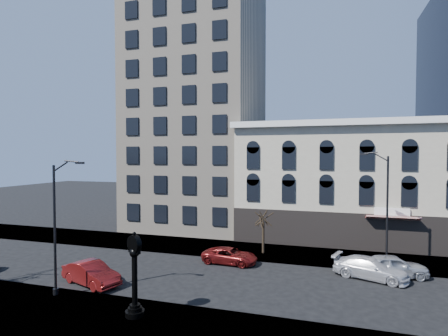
% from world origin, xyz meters
% --- Properties ---
extents(ground, '(160.00, 160.00, 0.00)m').
position_xyz_m(ground, '(0.00, 0.00, 0.00)').
color(ground, black).
rests_on(ground, ground).
extents(sidewalk_far, '(160.00, 6.00, 0.12)m').
position_xyz_m(sidewalk_far, '(0.00, 8.00, 0.06)').
color(sidewalk_far, gray).
rests_on(sidewalk_far, ground).
extents(sidewalk_near, '(160.00, 6.00, 0.12)m').
position_xyz_m(sidewalk_near, '(0.00, -8.00, 0.06)').
color(sidewalk_near, gray).
rests_on(sidewalk_near, ground).
extents(cream_tower, '(15.90, 15.40, 42.50)m').
position_xyz_m(cream_tower, '(-6.11, 18.88, 19.32)').
color(cream_tower, '#C0B29B').
rests_on(cream_tower, ground).
extents(victorian_row, '(22.60, 11.19, 12.50)m').
position_xyz_m(victorian_row, '(12.00, 15.89, 6.00)').
color(victorian_row, '#BEB59C').
rests_on(victorian_row, ground).
extents(street_clock, '(1.07, 1.07, 4.71)m').
position_xyz_m(street_clock, '(0.19, -7.15, 2.25)').
color(street_clock, black).
rests_on(street_clock, sidewalk_near).
extents(street_lamp_near, '(2.28, 0.40, 8.80)m').
position_xyz_m(street_lamp_near, '(-5.63, -5.96, 6.76)').
color(street_lamp_near, black).
rests_on(street_lamp_near, sidewalk_near).
extents(street_lamp_far, '(2.29, 1.19, 9.40)m').
position_xyz_m(street_lamp_far, '(14.27, 6.27, 7.22)').
color(street_lamp_far, black).
rests_on(street_lamp_far, sidewalk_far).
extents(bare_tree_far, '(2.71, 2.71, 4.65)m').
position_xyz_m(bare_tree_far, '(4.74, 7.38, 3.62)').
color(bare_tree_far, '#2C2216').
rests_on(bare_tree_far, sidewalk_far).
extents(car_near_b, '(5.04, 3.05, 1.57)m').
position_xyz_m(car_near_b, '(-5.45, -3.57, 0.78)').
color(car_near_b, maroon).
rests_on(car_near_b, ground).
extents(car_far_a, '(4.75, 2.39, 1.29)m').
position_xyz_m(car_far_a, '(2.56, 3.84, 0.64)').
color(car_far_a, maroon).
rests_on(car_far_a, ground).
extents(car_far_b, '(5.65, 3.68, 1.52)m').
position_xyz_m(car_far_b, '(13.44, 3.37, 0.76)').
color(car_far_b, silver).
rests_on(car_far_b, ground).
extents(car_far_c, '(5.15, 2.95, 1.65)m').
position_xyz_m(car_far_c, '(15.10, 4.22, 0.82)').
color(car_far_c, '#A5A8AD').
rests_on(car_far_c, ground).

